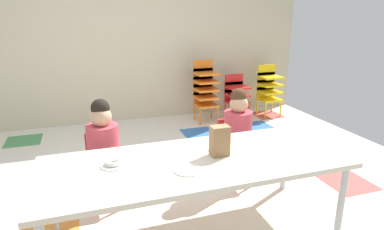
{
  "coord_description": "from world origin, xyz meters",
  "views": [
    {
      "loc": [
        -0.56,
        -2.69,
        1.56
      ],
      "look_at": [
        0.2,
        -0.45,
        0.84
      ],
      "focal_mm": 30.95,
      "sensor_mm": 36.0,
      "label": 1
    }
  ],
  "objects": [
    {
      "name": "kid_chair_yellow_stack",
      "position": [
        2.27,
        1.84,
        0.46
      ],
      "size": [
        0.32,
        0.3,
        0.8
      ],
      "color": "yellow",
      "rests_on": "ground_plane"
    },
    {
      "name": "paper_bag_brown",
      "position": [
        0.33,
        -0.67,
        0.7
      ],
      "size": [
        0.13,
        0.09,
        0.22
      ],
      "primitive_type": "cube",
      "color": "#9E754C",
      "rests_on": "craft_table"
    },
    {
      "name": "donut_powdered_loose",
      "position": [
        0.34,
        -0.59,
        0.61
      ],
      "size": [
        0.1,
        0.1,
        0.03
      ],
      "primitive_type": "torus",
      "color": "white",
      "rests_on": "craft_table"
    },
    {
      "name": "back_wall",
      "position": [
        0.0,
        2.32,
        1.37
      ],
      "size": [
        5.82,
        0.1,
        2.74
      ],
      "primitive_type": "cube",
      "color": "beige",
      "rests_on": "ground_plane"
    },
    {
      "name": "seated_child_near_camera",
      "position": [
        -0.44,
        -0.05,
        0.55
      ],
      "size": [
        0.32,
        0.31,
        0.92
      ],
      "color": "red",
      "rests_on": "ground_plane"
    },
    {
      "name": "donut_powdered_on_plate",
      "position": [
        -0.41,
        -0.6,
        0.62
      ],
      "size": [
        0.12,
        0.12,
        0.03
      ],
      "primitive_type": "torus",
      "color": "white",
      "rests_on": "craft_table"
    },
    {
      "name": "seated_child_middle_seat",
      "position": [
        0.78,
        -0.05,
        0.55
      ],
      "size": [
        0.32,
        0.32,
        0.92
      ],
      "color": "red",
      "rests_on": "ground_plane"
    },
    {
      "name": "ground_plane",
      "position": [
        -0.0,
        0.0,
        -0.01
      ],
      "size": [
        5.82,
        4.65,
        0.02
      ],
      "color": "silver"
    },
    {
      "name": "kid_chair_orange_stack",
      "position": [
        1.18,
        1.84,
        0.52
      ],
      "size": [
        0.32,
        0.3,
        0.92
      ],
      "color": "orange",
      "rests_on": "ground_plane"
    },
    {
      "name": "paper_plate_center_table",
      "position": [
        0.04,
        -0.84,
        0.6
      ],
      "size": [
        0.18,
        0.18,
        0.01
      ],
      "primitive_type": "cylinder",
      "color": "white",
      "rests_on": "craft_table"
    },
    {
      "name": "paper_plate_near_edge",
      "position": [
        -0.41,
        -0.6,
        0.6
      ],
      "size": [
        0.18,
        0.18,
        0.01
      ],
      "primitive_type": "cylinder",
      "color": "white",
      "rests_on": "craft_table"
    },
    {
      "name": "kid_chair_red_stack",
      "position": [
        1.7,
        1.84,
        0.4
      ],
      "size": [
        0.32,
        0.3,
        0.68
      ],
      "color": "red",
      "rests_on": "ground_plane"
    },
    {
      "name": "craft_table",
      "position": [
        0.14,
        -0.7,
        0.55
      ],
      "size": [
        2.13,
        0.83,
        0.59
      ],
      "color": "beige",
      "rests_on": "ground_plane"
    }
  ]
}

